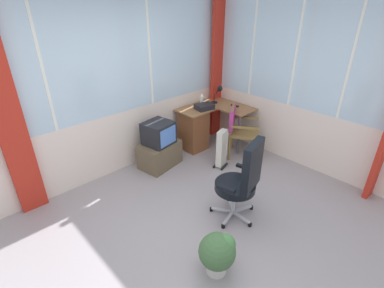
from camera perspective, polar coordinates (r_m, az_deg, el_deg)
name	(u,v)px	position (r m, az deg, el deg)	size (l,w,h in m)	color
ground	(203,236)	(3.56, 2.26, -17.94)	(5.63, 4.88, 0.06)	gray
north_window_panel	(106,88)	(4.27, -16.88, 10.69)	(4.63, 0.07, 2.72)	silver
east_window_panel	(317,84)	(4.64, 23.77, 10.92)	(0.07, 3.88, 2.72)	silver
curtain_north_left	(7,115)	(3.85, -33.04, 4.82)	(0.31, 0.07, 2.62)	red
curtain_corner	(218,68)	(5.51, 5.17, 14.84)	(0.31, 0.07, 2.62)	red
desk	(196,127)	(5.15, 0.77, 3.36)	(1.12, 1.00, 0.74)	olive
desk_lamp	(219,92)	(5.33, 5.48, 10.31)	(0.24, 0.20, 0.32)	black
tv_remote	(235,106)	(5.23, 8.58, 7.58)	(0.04, 0.15, 0.02)	black
spray_bottle	(202,99)	(5.23, 1.97, 8.95)	(0.06, 0.06, 0.22)	silver
paper_tray	(204,107)	(5.03, 2.48, 7.47)	(0.30, 0.23, 0.09)	black
wooden_armchair	(238,125)	(4.90, 9.13, 3.71)	(0.67, 0.67, 0.88)	brown
office_chair	(243,178)	(3.45, 10.11, -6.78)	(0.63, 0.56, 1.09)	#B7B7BF
tv_on_stand	(159,147)	(4.63, -6.53, -0.58)	(0.71, 0.54, 0.77)	brown
space_heater	(222,148)	(4.62, 6.02, -0.80)	(0.29, 0.23, 0.65)	silver
potted_plant	(218,252)	(3.01, 5.24, -20.68)	(0.37, 0.37, 0.46)	beige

